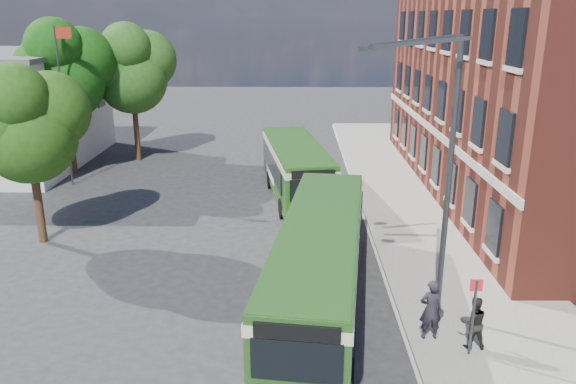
{
  "coord_description": "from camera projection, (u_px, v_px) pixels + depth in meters",
  "views": [
    {
      "loc": [
        0.53,
        -18.34,
        9.52
      ],
      "look_at": [
        0.24,
        4.81,
        2.2
      ],
      "focal_mm": 35.0,
      "sensor_mm": 36.0,
      "label": 1
    }
  ],
  "objects": [
    {
      "name": "pavement",
      "position": [
        425.0,
        214.0,
        27.88
      ],
      "size": [
        6.0,
        48.0,
        0.15
      ],
      "primitive_type": "cube",
      "color": "gray",
      "rests_on": "ground"
    },
    {
      "name": "flagpole",
      "position": [
        64.0,
        101.0,
        31.41
      ],
      "size": [
        0.95,
        0.1,
        9.0
      ],
      "color": "#343638",
      "rests_on": "ground"
    },
    {
      "name": "bus_front",
      "position": [
        320.0,
        257.0,
        18.66
      ],
      "size": [
        4.12,
        12.55,
        3.02
      ],
      "color": "#244D1A",
      "rests_on": "ground"
    },
    {
      "name": "bus_rear",
      "position": [
        296.0,
        166.0,
        29.98
      ],
      "size": [
        4.06,
        10.07,
        3.02
      ],
      "color": "#235416",
      "rests_on": "ground"
    },
    {
      "name": "white_building",
      "position": [
        12.0,
        109.0,
        36.63
      ],
      "size": [
        9.4,
        13.4,
        7.3
      ],
      "color": "silver",
      "rests_on": "ground"
    },
    {
      "name": "ground",
      "position": [
        280.0,
        290.0,
        20.36
      ],
      "size": [
        120.0,
        120.0,
        0.0
      ],
      "primitive_type": "plane",
      "color": "#2A2A2C",
      "rests_on": "ground"
    },
    {
      "name": "tree_left",
      "position": [
        28.0,
        123.0,
        23.06
      ],
      "size": [
        4.62,
        4.39,
        7.8
      ],
      "color": "#392614",
      "rests_on": "ground"
    },
    {
      "name": "street_lamp",
      "position": [
        437.0,
        179.0,
        16.95
      ],
      "size": [
        2.96,
        2.38,
        9.0
      ],
      "color": "#343638",
      "rests_on": "ground"
    },
    {
      "name": "kerb_line",
      "position": [
        363.0,
        215.0,
        27.94
      ],
      "size": [
        0.12,
        48.0,
        0.01
      ],
      "primitive_type": "cube",
      "color": "beige",
      "rests_on": "ground"
    },
    {
      "name": "brick_office",
      "position": [
        550.0,
        66.0,
        29.53
      ],
      "size": [
        12.1,
        26.0,
        14.2
      ],
      "color": "maroon",
      "rests_on": "ground"
    },
    {
      "name": "pedestrian_a",
      "position": [
        431.0,
        310.0,
        16.78
      ],
      "size": [
        0.73,
        0.52,
        1.91
      ],
      "primitive_type": "imported",
      "rotation": [
        0.0,
        0.0,
        3.23
      ],
      "color": "black",
      "rests_on": "pavement"
    },
    {
      "name": "tree_right",
      "position": [
        132.0,
        68.0,
        36.71
      ],
      "size": [
        5.42,
        5.15,
        9.15
      ],
      "color": "#392614",
      "rests_on": "ground"
    },
    {
      "name": "tree_mid",
      "position": [
        64.0,
        69.0,
        33.54
      ],
      "size": [
        5.6,
        5.32,
        9.45
      ],
      "color": "#392614",
      "rests_on": "ground"
    },
    {
      "name": "pedestrian_b",
      "position": [
        473.0,
        322.0,
        16.35
      ],
      "size": [
        0.8,
        0.63,
        1.62
      ],
      "primitive_type": "imported",
      "rotation": [
        0.0,
        0.0,
        3.12
      ],
      "color": "black",
      "rests_on": "pavement"
    },
    {
      "name": "bus_stop_sign",
      "position": [
        473.0,
        312.0,
        15.84
      ],
      "size": [
        0.35,
        0.08,
        2.52
      ],
      "color": "#343638",
      "rests_on": "ground"
    }
  ]
}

